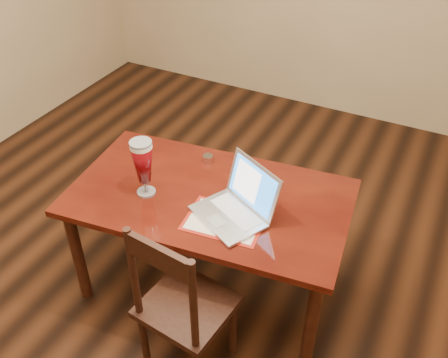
% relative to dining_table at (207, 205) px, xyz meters
% --- Properties ---
extents(ground, '(5.00, 5.00, 0.00)m').
position_rel_dining_table_xyz_m(ground, '(-0.14, -0.03, -0.64)').
color(ground, black).
rests_on(ground, ground).
extents(dining_table, '(1.58, 1.01, 1.03)m').
position_rel_dining_table_xyz_m(dining_table, '(0.00, 0.00, 0.00)').
color(dining_table, '#51150A').
rests_on(dining_table, ground).
extents(dining_chair, '(0.45, 0.44, 0.97)m').
position_rel_dining_table_xyz_m(dining_chair, '(0.15, -0.53, -0.18)').
color(dining_chair, black).
rests_on(dining_chair, ground).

